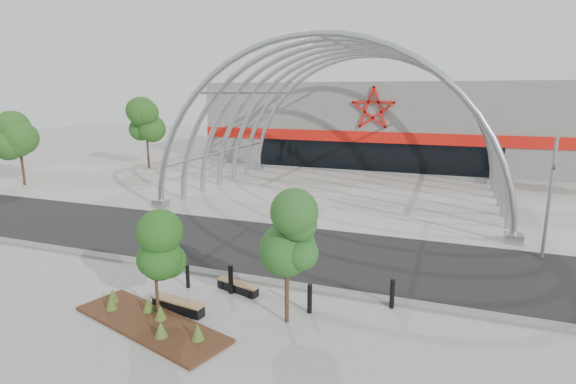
# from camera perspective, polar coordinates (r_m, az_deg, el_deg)

# --- Properties ---
(ground) EXTENTS (140.00, 140.00, 0.00)m
(ground) POSITION_cam_1_polar(r_m,az_deg,el_deg) (17.88, -4.54, -10.81)
(ground) COLOR gray
(ground) RESTS_ON ground
(road) EXTENTS (140.00, 7.00, 0.02)m
(road) POSITION_cam_1_polar(r_m,az_deg,el_deg) (20.87, -0.48, -7.24)
(road) COLOR black
(road) RESTS_ON ground
(forecourt) EXTENTS (60.00, 17.00, 0.04)m
(forecourt) POSITION_cam_1_polar(r_m,az_deg,el_deg) (31.94, 7.18, -0.31)
(forecourt) COLOR #A09A90
(forecourt) RESTS_ON ground
(kerb) EXTENTS (60.00, 0.50, 0.12)m
(kerb) POSITION_cam_1_polar(r_m,az_deg,el_deg) (17.65, -4.89, -10.93)
(kerb) COLOR #63635E
(kerb) RESTS_ON ground
(arena_building) EXTENTS (34.00, 15.24, 8.00)m
(arena_building) POSITION_cam_1_polar(r_m,az_deg,el_deg) (48.91, 12.21, 8.66)
(arena_building) COLOR slate
(arena_building) RESTS_ON ground
(vault_canopy) EXTENTS (20.80, 15.80, 20.36)m
(vault_canopy) POSITION_cam_1_polar(r_m,az_deg,el_deg) (31.94, 7.18, -0.31)
(vault_canopy) COLOR #969CA0
(vault_canopy) RESTS_ON ground
(planting_bed) EXTENTS (5.88, 3.24, 0.59)m
(planting_bed) POSITION_cam_1_polar(r_m,az_deg,el_deg) (15.17, -17.22, -15.26)
(planting_bed) COLOR #381D13
(planting_bed) RESTS_ON ground
(signal_pole) EXTENTS (0.35, 0.74, 5.25)m
(signal_pole) POSITION_cam_1_polar(r_m,az_deg,el_deg) (22.11, 30.29, -0.49)
(signal_pole) COLOR gray
(signal_pole) RESTS_ON ground
(street_tree_0) EXTENTS (1.42, 1.42, 3.24)m
(street_tree_0) POSITION_cam_1_polar(r_m,az_deg,el_deg) (14.83, -16.68, -6.67)
(street_tree_0) COLOR #341F15
(street_tree_0) RESTS_ON ground
(street_tree_1) EXTENTS (1.69, 1.69, 4.00)m
(street_tree_1) POSITION_cam_1_polar(r_m,az_deg,el_deg) (13.60, -0.16, -5.46)
(street_tree_1) COLOR black
(street_tree_1) RESTS_ON ground
(bench_0) EXTENTS (2.02, 0.69, 0.42)m
(bench_0) POSITION_cam_1_polar(r_m,az_deg,el_deg) (15.67, -13.78, -13.87)
(bench_0) COLOR black
(bench_0) RESTS_ON ground
(bench_1) EXTENTS (1.79, 0.81, 0.37)m
(bench_1) POSITION_cam_1_polar(r_m,az_deg,el_deg) (16.71, -6.40, -11.92)
(bench_1) COLOR black
(bench_1) RESTS_ON ground
(bollard_0) EXTENTS (0.15, 0.15, 0.91)m
(bollard_0) POSITION_cam_1_polar(r_m,az_deg,el_deg) (20.03, -14.14, -7.16)
(bollard_0) COLOR black
(bollard_0) RESTS_ON ground
(bollard_1) EXTENTS (0.17, 0.17, 1.08)m
(bollard_1) POSITION_cam_1_polar(r_m,az_deg,el_deg) (16.48, -7.29, -10.93)
(bollard_1) COLOR black
(bollard_1) RESTS_ON ground
(bollard_2) EXTENTS (0.14, 0.14, 0.89)m
(bollard_2) POSITION_cam_1_polar(r_m,az_deg,el_deg) (17.24, -12.63, -10.40)
(bollard_2) COLOR black
(bollard_2) RESTS_ON ground
(bollard_3) EXTENTS (0.16, 0.16, 0.99)m
(bollard_3) POSITION_cam_1_polar(r_m,az_deg,el_deg) (15.07, 2.77, -13.36)
(bollard_3) COLOR black
(bollard_3) RESTS_ON ground
(bollard_4) EXTENTS (0.16, 0.16, 1.00)m
(bollard_4) POSITION_cam_1_polar(r_m,az_deg,el_deg) (15.74, 13.09, -12.50)
(bollard_4) COLOR black
(bollard_4) RESTS_ON ground
(bg_tree_0) EXTENTS (3.00, 3.00, 6.45)m
(bg_tree_0) POSITION_cam_1_polar(r_m,az_deg,el_deg) (44.15, -17.61, 8.81)
(bg_tree_0) COLOR #2F1F14
(bg_tree_0) RESTS_ON ground
(bg_tree_2) EXTENTS (2.55, 2.55, 5.38)m
(bg_tree_2) POSITION_cam_1_polar(r_m,az_deg,el_deg) (39.85, -31.03, 6.15)
(bg_tree_2) COLOR black
(bg_tree_2) RESTS_ON ground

